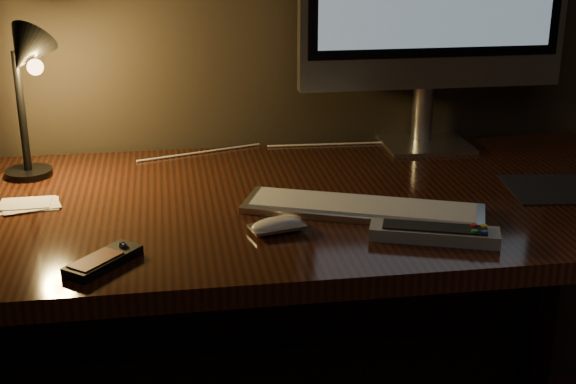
{
  "coord_description": "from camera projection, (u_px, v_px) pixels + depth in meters",
  "views": [
    {
      "loc": [
        -0.23,
        0.37,
        1.31
      ],
      "look_at": [
        -0.02,
        1.73,
        0.81
      ],
      "focal_mm": 50.0,
      "sensor_mm": 36.0,
      "label": 1
    }
  ],
  "objects": [
    {
      "name": "media_remote",
      "position": [
        103.0,
        261.0,
        1.3
      ],
      "size": [
        0.13,
        0.14,
        0.03
      ],
      "rotation": [
        0.0,
        0.0,
        0.87
      ],
      "color": "black",
      "rests_on": "desk"
    },
    {
      "name": "tv_remote",
      "position": [
        434.0,
        233.0,
        1.4
      ],
      "size": [
        0.23,
        0.13,
        0.03
      ],
      "rotation": [
        0.0,
        0.0,
        -0.34
      ],
      "color": "#989B9D",
      "rests_on": "desk"
    },
    {
      "name": "papers",
      "position": [
        28.0,
        205.0,
        1.56
      ],
      "size": [
        0.13,
        0.09,
        0.01
      ],
      "primitive_type": "cube",
      "rotation": [
        0.0,
        0.0,
        0.12
      ],
      "color": "white",
      "rests_on": "desk"
    },
    {
      "name": "desk_lamp",
      "position": [
        26.0,
        74.0,
        1.63
      ],
      "size": [
        0.16,
        0.17,
        0.34
      ],
      "rotation": [
        0.0,
        0.0,
        -0.13
      ],
      "color": "black",
      "rests_on": "desk"
    },
    {
      "name": "cable",
      "position": [
        264.0,
        150.0,
        1.91
      ],
      "size": [
        0.59,
        0.06,
        0.01
      ],
      "primitive_type": "cylinder",
      "rotation": [
        0.0,
        1.57,
        0.09
      ],
      "color": "white",
      "rests_on": "desk"
    },
    {
      "name": "mousepad",
      "position": [
        564.0,
        189.0,
        1.65
      ],
      "size": [
        0.25,
        0.21,
        0.0
      ],
      "primitive_type": "cube",
      "rotation": [
        0.0,
        0.0,
        -0.13
      ],
      "color": "black",
      "rests_on": "desk"
    },
    {
      "name": "desk",
      "position": [
        284.0,
        243.0,
        1.71
      ],
      "size": [
        1.6,
        0.75,
        0.75
      ],
      "color": "#36170C",
      "rests_on": "ground"
    },
    {
      "name": "keyboard",
      "position": [
        363.0,
        208.0,
        1.53
      ],
      "size": [
        0.47,
        0.29,
        0.02
      ],
      "primitive_type": "cube",
      "rotation": [
        0.0,
        0.0,
        -0.38
      ],
      "color": "silver",
      "rests_on": "desk"
    },
    {
      "name": "mouse",
      "position": [
        277.0,
        227.0,
        1.44
      ],
      "size": [
        0.11,
        0.07,
        0.02
      ],
      "primitive_type": "ellipsoid",
      "rotation": [
        0.0,
        0.0,
        0.24
      ],
      "color": "white",
      "rests_on": "desk"
    }
  ]
}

